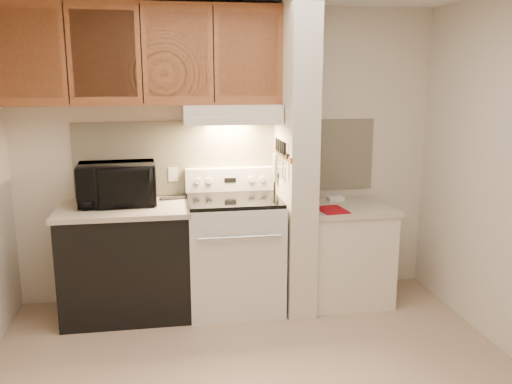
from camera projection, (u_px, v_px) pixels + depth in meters
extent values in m
plane|color=tan|center=(257.00, 380.00, 3.51)|extent=(3.60, 3.60, 0.00)
cube|color=beige|center=(229.00, 155.00, 4.69)|extent=(3.60, 2.50, 0.02)
cube|color=beige|center=(229.00, 157.00, 4.68)|extent=(2.60, 0.02, 0.63)
cube|color=silver|center=(234.00, 255.00, 4.52)|extent=(0.76, 0.65, 0.92)
cube|color=black|center=(239.00, 263.00, 4.21)|extent=(0.50, 0.01, 0.30)
cylinder|color=silver|center=(240.00, 237.00, 4.12)|extent=(0.65, 0.02, 0.02)
cube|color=black|center=(234.00, 200.00, 4.42)|extent=(0.74, 0.64, 0.03)
cube|color=silver|center=(230.00, 179.00, 4.67)|extent=(0.76, 0.08, 0.20)
cube|color=black|center=(230.00, 180.00, 4.63)|extent=(0.10, 0.01, 0.04)
cylinder|color=silver|center=(197.00, 181.00, 4.58)|extent=(0.05, 0.02, 0.05)
cylinder|color=silver|center=(209.00, 181.00, 4.60)|extent=(0.05, 0.02, 0.05)
cylinder|color=silver|center=(251.00, 180.00, 4.66)|extent=(0.05, 0.02, 0.05)
cylinder|color=silver|center=(262.00, 179.00, 4.67)|extent=(0.05, 0.02, 0.05)
cube|color=black|center=(127.00, 263.00, 4.40)|extent=(1.00, 0.63, 0.87)
cube|color=#C0B39D|center=(124.00, 209.00, 4.30)|extent=(1.04, 0.67, 0.04)
cube|color=black|center=(174.00, 198.00, 4.55)|extent=(0.24, 0.11, 0.02)
cylinder|color=#1F5A55|center=(131.00, 198.00, 4.40)|extent=(0.11, 0.11, 0.09)
cube|color=silver|center=(173.00, 174.00, 4.62)|extent=(0.08, 0.01, 0.12)
imported|color=black|center=(117.00, 184.00, 4.34)|extent=(0.63, 0.44, 0.33)
cube|color=beige|center=(295.00, 160.00, 4.43)|extent=(0.22, 0.70, 2.50)
cube|color=brown|center=(282.00, 154.00, 4.40)|extent=(0.01, 0.70, 0.04)
cube|color=black|center=(282.00, 153.00, 4.35)|extent=(0.02, 0.42, 0.04)
cube|color=silver|center=(285.00, 169.00, 4.20)|extent=(0.01, 0.03, 0.16)
cylinder|color=black|center=(285.00, 149.00, 4.19)|extent=(0.02, 0.02, 0.10)
cube|color=silver|center=(282.00, 168.00, 4.30)|extent=(0.01, 0.04, 0.18)
cylinder|color=black|center=(283.00, 148.00, 4.26)|extent=(0.02, 0.02, 0.10)
cube|color=silver|center=(280.00, 167.00, 4.38)|extent=(0.01, 0.04, 0.20)
cylinder|color=black|center=(281.00, 147.00, 4.33)|extent=(0.02, 0.02, 0.10)
cube|color=silver|center=(279.00, 164.00, 4.44)|extent=(0.01, 0.04, 0.16)
cylinder|color=black|center=(279.00, 145.00, 4.41)|extent=(0.02, 0.02, 0.10)
cube|color=silver|center=(276.00, 163.00, 4.53)|extent=(0.01, 0.04, 0.18)
cylinder|color=black|center=(276.00, 144.00, 4.50)|extent=(0.02, 0.02, 0.10)
cube|color=slate|center=(275.00, 168.00, 4.59)|extent=(0.03, 0.09, 0.23)
cube|color=silver|center=(346.00, 255.00, 4.68)|extent=(0.70, 0.60, 0.81)
cube|color=#C0B39D|center=(347.00, 208.00, 4.59)|extent=(0.74, 0.64, 0.04)
cube|color=maroon|center=(332.00, 210.00, 4.41)|extent=(0.23, 0.30, 0.01)
cube|color=white|center=(335.00, 199.00, 4.75)|extent=(0.15, 0.10, 0.04)
cube|color=silver|center=(231.00, 113.00, 4.39)|extent=(0.78, 0.44, 0.15)
cube|color=silver|center=(234.00, 121.00, 4.20)|extent=(0.78, 0.04, 0.06)
cube|color=brown|center=(142.00, 55.00, 4.23)|extent=(2.18, 0.33, 0.77)
cube|color=brown|center=(27.00, 53.00, 3.94)|extent=(0.46, 0.01, 0.63)
cube|color=black|center=(66.00, 54.00, 3.99)|extent=(0.01, 0.01, 0.73)
cube|color=brown|center=(104.00, 54.00, 4.03)|extent=(0.46, 0.01, 0.63)
cube|color=black|center=(141.00, 54.00, 4.07)|extent=(0.01, 0.01, 0.73)
cube|color=brown|center=(178.00, 54.00, 4.12)|extent=(0.46, 0.01, 0.63)
cube|color=black|center=(214.00, 55.00, 4.16)|extent=(0.01, 0.01, 0.73)
cube|color=brown|center=(249.00, 55.00, 4.20)|extent=(0.46, 0.01, 0.63)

